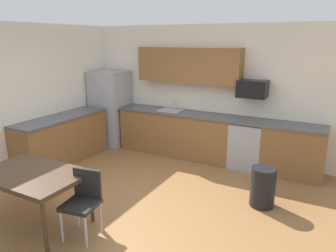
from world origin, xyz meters
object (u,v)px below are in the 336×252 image
(chair_near_table, at_px, (83,198))
(microwave, at_px, (252,89))
(refrigerator, at_px, (111,108))
(oven_range, at_px, (247,144))
(trash_bin, at_px, (263,187))
(dining_table, at_px, (32,177))

(chair_near_table, bearing_deg, microwave, 69.74)
(chair_near_table, bearing_deg, refrigerator, 122.82)
(refrigerator, bearing_deg, microwave, 3.21)
(oven_range, distance_m, trash_bin, 1.52)
(chair_near_table, height_order, trash_bin, chair_near_table)
(microwave, xyz_separation_m, dining_table, (-1.97, -3.40, -0.83))
(refrigerator, relative_size, dining_table, 1.22)
(chair_near_table, xyz_separation_m, trash_bin, (1.82, 1.80, -0.20))
(refrigerator, xyz_separation_m, chair_near_table, (2.00, -3.10, -0.35))
(refrigerator, xyz_separation_m, oven_range, (3.21, 0.08, -0.40))
(oven_range, xyz_separation_m, microwave, (-0.00, 0.10, 1.06))
(microwave, bearing_deg, chair_near_table, -110.26)
(oven_range, height_order, chair_near_table, oven_range)
(chair_near_table, distance_m, trash_bin, 2.56)
(microwave, distance_m, trash_bin, 2.01)
(refrigerator, xyz_separation_m, trash_bin, (3.82, -1.30, -0.55))
(refrigerator, height_order, trash_bin, refrigerator)
(oven_range, bearing_deg, trash_bin, -66.38)
(dining_table, bearing_deg, trash_bin, 36.65)
(refrigerator, xyz_separation_m, microwave, (3.21, 0.18, 0.66))
(chair_near_table, bearing_deg, dining_table, -171.01)
(refrigerator, bearing_deg, oven_range, 1.43)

